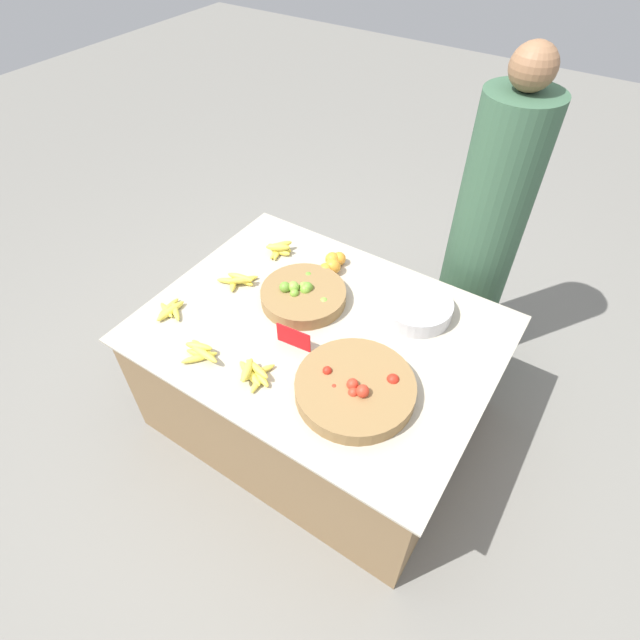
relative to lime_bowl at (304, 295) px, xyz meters
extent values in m
plane|color=gray|center=(0.16, -0.11, -0.70)|extent=(12.00, 12.00, 0.00)
cube|color=olive|center=(0.16, -0.11, -0.37)|extent=(1.47, 1.13, 0.65)
cube|color=#BCB29E|center=(0.16, -0.11, -0.04)|extent=(1.53, 1.17, 0.01)
cylinder|color=olive|center=(0.00, 0.00, 0.00)|extent=(0.40, 0.40, 0.06)
sphere|color=#7AB238|center=(0.01, 0.01, 0.03)|extent=(0.05, 0.05, 0.05)
sphere|color=#7AB238|center=(-0.02, -0.04, 0.03)|extent=(0.04, 0.04, 0.04)
sphere|color=#6BA333|center=(-0.07, -0.04, 0.04)|extent=(0.05, 0.05, 0.05)
sphere|color=#89BC42|center=(-0.01, 0.02, 0.03)|extent=(0.05, 0.05, 0.05)
sphere|color=#7AB238|center=(0.01, 0.03, 0.03)|extent=(0.05, 0.05, 0.05)
sphere|color=#89BC42|center=(-0.04, -0.02, 0.04)|extent=(0.05, 0.05, 0.05)
sphere|color=#89BC42|center=(-0.03, -0.03, 0.01)|extent=(0.04, 0.04, 0.04)
sphere|color=#6BA333|center=(0.00, 0.03, 0.01)|extent=(0.05, 0.05, 0.05)
sphere|color=#6BA333|center=(0.12, 0.04, 0.00)|extent=(0.05, 0.05, 0.05)
sphere|color=#89BC42|center=(0.11, 0.00, 0.01)|extent=(0.04, 0.04, 0.04)
sphere|color=#6BA333|center=(0.01, 0.02, 0.04)|extent=(0.05, 0.05, 0.05)
sphere|color=#6BA333|center=(-0.05, 0.11, 0.01)|extent=(0.05, 0.05, 0.05)
cylinder|color=olive|center=(0.47, -0.33, 0.00)|extent=(0.47, 0.47, 0.07)
sphere|color=red|center=(0.58, -0.24, 0.01)|extent=(0.04, 0.04, 0.04)
sphere|color=red|center=(0.58, -0.23, 0.02)|extent=(0.05, 0.05, 0.05)
sphere|color=red|center=(0.52, -0.36, 0.05)|extent=(0.05, 0.05, 0.05)
sphere|color=red|center=(0.44, -0.34, 0.00)|extent=(0.04, 0.04, 0.04)
sphere|color=red|center=(0.49, -0.37, 0.03)|extent=(0.04, 0.04, 0.04)
sphere|color=red|center=(0.48, -0.24, -0.01)|extent=(0.05, 0.05, 0.05)
sphere|color=red|center=(0.35, -0.34, 0.03)|extent=(0.04, 0.04, 0.04)
sphere|color=red|center=(0.34, -0.43, 0.00)|extent=(0.04, 0.04, 0.04)
sphere|color=red|center=(0.47, -0.35, 0.04)|extent=(0.05, 0.05, 0.05)
sphere|color=red|center=(0.41, -0.39, 0.01)|extent=(0.05, 0.05, 0.05)
sphere|color=orange|center=(-0.01, 0.21, 0.00)|extent=(0.07, 0.07, 0.07)
sphere|color=orange|center=(0.00, 0.32, 0.00)|extent=(0.07, 0.07, 0.07)
sphere|color=orange|center=(-0.03, 0.29, 0.00)|extent=(0.07, 0.07, 0.07)
sphere|color=orange|center=(0.01, 0.24, 0.00)|extent=(0.08, 0.08, 0.08)
cylinder|color=silver|center=(0.48, 0.21, 0.00)|extent=(0.32, 0.32, 0.08)
cube|color=red|center=(0.13, -0.26, 0.02)|extent=(0.16, 0.02, 0.10)
ellipsoid|color=#EFDB4C|center=(-0.17, -0.52, -0.02)|extent=(0.13, 0.06, 0.03)
ellipsoid|color=#EFDB4C|center=(-0.16, -0.54, -0.02)|extent=(0.11, 0.14, 0.03)
ellipsoid|color=#EFDB4C|center=(-0.17, -0.50, -0.02)|extent=(0.16, 0.07, 0.03)
ellipsoid|color=#EFDB4C|center=(-0.18, -0.51, 0.01)|extent=(0.12, 0.07, 0.03)
ellipsoid|color=#EFDB4C|center=(-0.14, -0.53, 0.00)|extent=(0.16, 0.04, 0.03)
ellipsoid|color=#EFDB4C|center=(-0.46, -0.41, -0.02)|extent=(0.04, 0.16, 0.03)
ellipsoid|color=#EFDB4C|center=(-0.44, -0.39, -0.02)|extent=(0.13, 0.10, 0.03)
ellipsoid|color=#EFDB4C|center=(-0.48, -0.41, -0.02)|extent=(0.12, 0.06, 0.03)
ellipsoid|color=#EFDB4C|center=(-0.48, -0.39, -0.02)|extent=(0.04, 0.14, 0.03)
ellipsoid|color=#EFDB4C|center=(-0.32, -0.05, -0.02)|extent=(0.11, 0.13, 0.03)
ellipsoid|color=#EFDB4C|center=(-0.32, -0.06, -0.02)|extent=(0.14, 0.04, 0.03)
ellipsoid|color=#EFDB4C|center=(-0.34, -0.10, -0.02)|extent=(0.08, 0.11, 0.03)
ellipsoid|color=#EFDB4C|center=(-0.37, -0.10, -0.02)|extent=(0.13, 0.09, 0.03)
ellipsoid|color=#EFDB4C|center=(-0.31, -0.08, 0.00)|extent=(0.12, 0.11, 0.03)
ellipsoid|color=#EFDB4C|center=(-0.32, -0.07, 0.01)|extent=(0.14, 0.06, 0.03)
ellipsoid|color=#EFDB4C|center=(0.10, -0.47, -0.02)|extent=(0.16, 0.09, 0.03)
ellipsoid|color=#EFDB4C|center=(0.12, -0.50, -0.02)|extent=(0.05, 0.13, 0.03)
ellipsoid|color=#EFDB4C|center=(0.07, -0.49, -0.02)|extent=(0.16, 0.09, 0.03)
ellipsoid|color=#EFDB4C|center=(0.09, -0.47, -0.02)|extent=(0.09, 0.15, 0.03)
ellipsoid|color=#EFDB4C|center=(0.07, -0.50, 0.01)|extent=(0.08, 0.13, 0.04)
ellipsoid|color=#EFDB4C|center=(0.09, -0.47, 0.00)|extent=(0.14, 0.06, 0.03)
ellipsoid|color=#EFDB4C|center=(-0.31, 0.22, -0.02)|extent=(0.07, 0.14, 0.03)
ellipsoid|color=#EFDB4C|center=(-0.32, 0.23, -0.02)|extent=(0.04, 0.16, 0.03)
ellipsoid|color=#EFDB4C|center=(-0.33, 0.24, -0.02)|extent=(0.12, 0.03, 0.03)
ellipsoid|color=#EFDB4C|center=(-0.30, 0.22, -0.02)|extent=(0.12, 0.05, 0.03)
ellipsoid|color=#EFDB4C|center=(-0.31, 0.25, -0.02)|extent=(0.12, 0.03, 0.03)
ellipsoid|color=#EFDB4C|center=(-0.31, 0.21, 0.01)|extent=(0.12, 0.09, 0.04)
ellipsoid|color=#EFDB4C|center=(-0.31, 0.24, 0.01)|extent=(0.10, 0.13, 0.03)
cylinder|color=#385B42|center=(0.57, 0.76, 0.05)|extent=(0.34, 0.34, 1.49)
sphere|color=#896042|center=(0.57, 0.76, 0.89)|extent=(0.19, 0.19, 0.19)
camera|label=1|loc=(1.00, -1.38, 1.57)|focal=28.00mm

